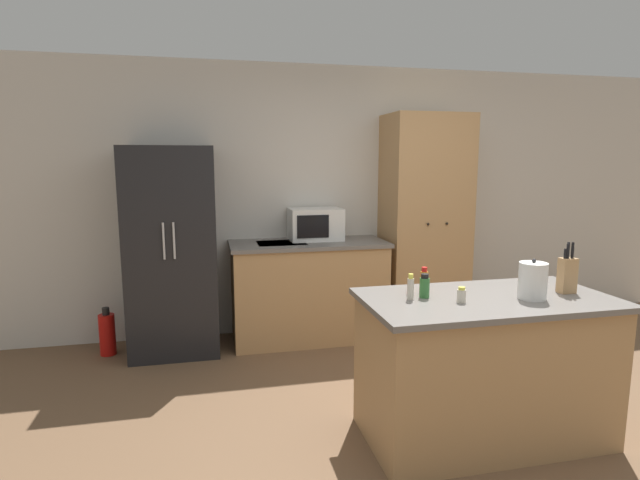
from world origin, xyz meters
TOP-DOWN VIEW (x-y plane):
  - ground_plane at (0.00, 0.00)m, footprint 14.00×14.00m
  - wall_back at (0.00, 2.33)m, footprint 7.20×0.06m
  - refrigerator at (-1.76, 1.97)m, footprint 0.75×0.68m
  - back_counter at (-0.54, 2.00)m, footprint 1.46×0.65m
  - pantry_cabinet at (0.64, 2.02)m, footprint 0.79×0.58m
  - kitchen_island at (0.16, 0.07)m, footprint 1.49×0.78m
  - microwave at (-0.45, 2.11)m, footprint 0.50×0.35m
  - knife_block at (0.68, 0.05)m, footprint 0.10×0.07m
  - spice_bottle_tall_dark at (-0.16, 0.27)m, footprint 0.05×0.05m
  - spice_bottle_short_red at (-0.31, 0.12)m, footprint 0.04×0.04m
  - spice_bottle_amber_oil at (-0.22, 0.14)m, footprint 0.06×0.06m
  - spice_bottle_green_herb at (-0.05, 0.00)m, footprint 0.05×0.05m
  - spice_bottle_pale_salt at (-0.26, 0.24)m, footprint 0.04×0.04m
  - kettle at (0.39, -0.02)m, footprint 0.16×0.16m
  - fire_extinguisher at (-2.35, 1.98)m, footprint 0.14×0.14m

SIDE VIEW (x-z plane):
  - ground_plane at x=0.00m, z-range 0.00..0.00m
  - fire_extinguisher at x=-2.35m, z-range -0.02..0.40m
  - kitchen_island at x=0.16m, z-range 0.00..0.89m
  - back_counter at x=-0.54m, z-range 0.00..0.94m
  - refrigerator at x=-1.76m, z-range 0.00..1.81m
  - spice_bottle_green_herb at x=-0.05m, z-range 0.88..0.97m
  - spice_bottle_pale_salt at x=-0.26m, z-range 0.88..0.99m
  - spice_bottle_amber_oil at x=-0.22m, z-range 0.88..1.03m
  - spice_bottle_short_red at x=-0.31m, z-range 0.88..1.03m
  - spice_bottle_tall_dark at x=-0.16m, z-range 0.88..1.04m
  - kettle at x=0.39m, z-range 0.88..1.11m
  - knife_block at x=0.68m, z-range 0.85..1.16m
  - pantry_cabinet at x=0.64m, z-range 0.00..2.13m
  - microwave at x=-0.45m, z-range 0.94..1.24m
  - wall_back at x=0.00m, z-range 0.00..2.60m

